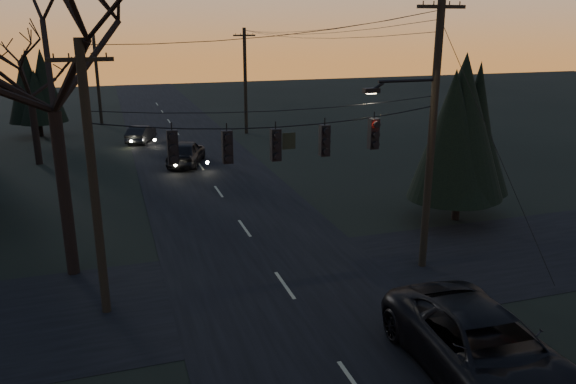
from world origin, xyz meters
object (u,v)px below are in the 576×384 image
object	(u,v)px
utility_pole_left	(107,311)
utility_pole_far_r	(246,133)
utility_pole_right	(422,266)
bare_tree_left	(46,38)
sedan_oncoming_a	(186,153)
sedan_oncoming_b	(141,134)
utility_pole_far_l	(102,125)
suv_near	(484,349)
evergreen_right	(463,128)

from	to	relation	value
utility_pole_left	utility_pole_far_r	bearing A→B (deg)	67.67
utility_pole_right	bare_tree_left	distance (m)	15.55
sedan_oncoming_a	sedan_oncoming_b	bearing A→B (deg)	-55.09
utility_pole_left	utility_pole_far_l	size ratio (longest dim) A/B	1.06
sedan_oncoming_a	bare_tree_left	bearing A→B (deg)	86.98
suv_near	utility_pole_far_r	bearing A→B (deg)	88.32
utility_pole_left	bare_tree_left	world-z (taller)	bare_tree_left
utility_pole_left	utility_pole_far_l	world-z (taller)	utility_pole_left
utility_pole_left	suv_near	xyz separation A→B (m)	(9.20, -6.77, 0.91)
sedan_oncoming_b	suv_near	bearing A→B (deg)	121.33
utility_pole_right	utility_pole_far_l	bearing A→B (deg)	107.72
evergreen_right	utility_pole_right	bearing A→B (deg)	-135.59
utility_pole_far_r	bare_tree_left	world-z (taller)	bare_tree_left
utility_pole_right	sedan_oncoming_b	xyz separation A→B (m)	(-8.60, 26.99, 0.64)
evergreen_right	suv_near	bearing A→B (deg)	-120.92
suv_near	sedan_oncoming_b	bearing A→B (deg)	102.67
evergreen_right	bare_tree_left	bearing A→B (deg)	-177.35
utility_pole_far_r	sedan_oncoming_a	bearing A→B (deg)	-124.11
utility_pole_right	sedan_oncoming_a	distance (m)	19.75
evergreen_right	sedan_oncoming_b	size ratio (longest dim) A/B	1.93
utility_pole_right	utility_pole_far_r	bearing A→B (deg)	90.00
sedan_oncoming_b	sedan_oncoming_a	bearing A→B (deg)	126.26
utility_pole_right	evergreen_right	bearing A→B (deg)	44.41
utility_pole_far_l	sedan_oncoming_a	size ratio (longest dim) A/B	1.69
utility_pole_left	bare_tree_left	size ratio (longest dim) A/B	0.71
bare_tree_left	suv_near	bearing A→B (deg)	-44.55
suv_near	sedan_oncoming_a	distance (m)	25.79
utility_pole_right	sedan_oncoming_b	bearing A→B (deg)	107.67
bare_tree_left	evergreen_right	bearing A→B (deg)	2.65
evergreen_right	sedan_oncoming_a	world-z (taller)	evergreen_right
utility_pole_far_r	sedan_oncoming_a	world-z (taller)	utility_pole_far_r
utility_pole_right	sedan_oncoming_a	size ratio (longest dim) A/B	2.11
evergreen_right	sedan_oncoming_a	size ratio (longest dim) A/B	1.59
sedan_oncoming_a	utility_pole_far_l	bearing A→B (deg)	-53.85
utility_pole_right	sedan_oncoming_a	world-z (taller)	utility_pole_right
utility_pole_far_l	sedan_oncoming_b	bearing A→B (deg)	-72.15
suv_near	utility_pole_left	bearing A→B (deg)	145.73
utility_pole_right	evergreen_right	distance (m)	7.38
sedan_oncoming_b	utility_pole_far_l	bearing A→B (deg)	-51.38
utility_pole_left	evergreen_right	size ratio (longest dim) A/B	1.13
utility_pole_far_r	sedan_oncoming_a	size ratio (longest dim) A/B	1.79
utility_pole_far_l	evergreen_right	size ratio (longest dim) A/B	1.06
bare_tree_left	suv_near	world-z (taller)	bare_tree_left
suv_near	sedan_oncoming_a	size ratio (longest dim) A/B	1.39
bare_tree_left	sedan_oncoming_a	world-z (taller)	bare_tree_left
bare_tree_left	sedan_oncoming_a	bearing A→B (deg)	67.55
utility_pole_far_r	evergreen_right	size ratio (longest dim) A/B	1.13
utility_pole_right	utility_pole_left	distance (m)	11.50
utility_pole_left	bare_tree_left	xyz separation A→B (m)	(-1.12, 3.39, 8.42)
suv_near	sedan_oncoming_b	world-z (taller)	suv_near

